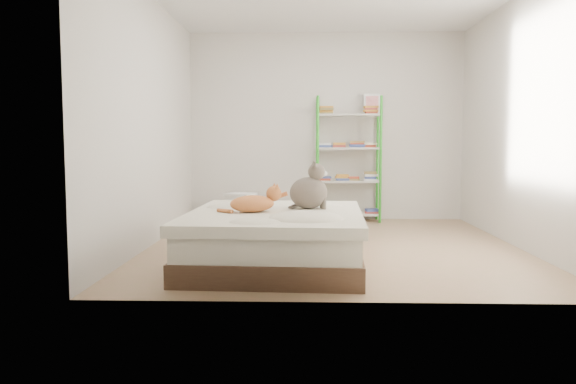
{
  "coord_description": "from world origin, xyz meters",
  "views": [
    {
      "loc": [
        -0.29,
        -5.81,
        1.07
      ],
      "look_at": [
        -0.45,
        -0.65,
        0.62
      ],
      "focal_mm": 35.0,
      "sensor_mm": 36.0,
      "label": 1
    }
  ],
  "objects_px": {
    "orange_cat": "(252,201)",
    "cardboard_box": "(332,222)",
    "grey_cat": "(309,186)",
    "white_bin": "(241,208)",
    "shelf_unit": "(349,163)",
    "bed": "(276,238)"
  },
  "relations": [
    {
      "from": "shelf_unit",
      "to": "bed",
      "type": "bearing_deg",
      "value": -106.77
    },
    {
      "from": "white_bin",
      "to": "bed",
      "type": "bearing_deg",
      "value": -76.7
    },
    {
      "from": "orange_cat",
      "to": "grey_cat",
      "type": "xyz_separation_m",
      "value": [
        0.49,
        0.27,
        0.12
      ]
    },
    {
      "from": "grey_cat",
      "to": "white_bin",
      "type": "relative_size",
      "value": 0.95
    },
    {
      "from": "bed",
      "to": "cardboard_box",
      "type": "distance_m",
      "value": 1.62
    },
    {
      "from": "bed",
      "to": "white_bin",
      "type": "xyz_separation_m",
      "value": [
        -0.6,
        2.53,
        -0.03
      ]
    },
    {
      "from": "white_bin",
      "to": "grey_cat",
      "type": "bearing_deg",
      "value": -69.12
    },
    {
      "from": "orange_cat",
      "to": "bed",
      "type": "bearing_deg",
      "value": -1.9
    },
    {
      "from": "orange_cat",
      "to": "cardboard_box",
      "type": "relative_size",
      "value": 0.9
    },
    {
      "from": "grey_cat",
      "to": "cardboard_box",
      "type": "distance_m",
      "value": 1.43
    },
    {
      "from": "orange_cat",
      "to": "grey_cat",
      "type": "height_order",
      "value": "grey_cat"
    },
    {
      "from": "grey_cat",
      "to": "white_bin",
      "type": "height_order",
      "value": "grey_cat"
    },
    {
      "from": "bed",
      "to": "shelf_unit",
      "type": "bearing_deg",
      "value": 75.86
    },
    {
      "from": "orange_cat",
      "to": "cardboard_box",
      "type": "xyz_separation_m",
      "value": [
        0.77,
        1.58,
        -0.4
      ]
    },
    {
      "from": "shelf_unit",
      "to": "cardboard_box",
      "type": "height_order",
      "value": "shelf_unit"
    },
    {
      "from": "shelf_unit",
      "to": "cardboard_box",
      "type": "xyz_separation_m",
      "value": [
        -0.28,
        -1.32,
        -0.63
      ]
    },
    {
      "from": "grey_cat",
      "to": "orange_cat",
      "type": "bearing_deg",
      "value": 112.67
    },
    {
      "from": "bed",
      "to": "shelf_unit",
      "type": "relative_size",
      "value": 1.11
    },
    {
      "from": "grey_cat",
      "to": "cardboard_box",
      "type": "bearing_deg",
      "value": -18.62
    },
    {
      "from": "white_bin",
      "to": "shelf_unit",
      "type": "bearing_deg",
      "value": 11.62
    },
    {
      "from": "orange_cat",
      "to": "white_bin",
      "type": "height_order",
      "value": "orange_cat"
    },
    {
      "from": "bed",
      "to": "orange_cat",
      "type": "xyz_separation_m",
      "value": [
        -0.2,
        -0.07,
        0.33
      ]
    }
  ]
}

